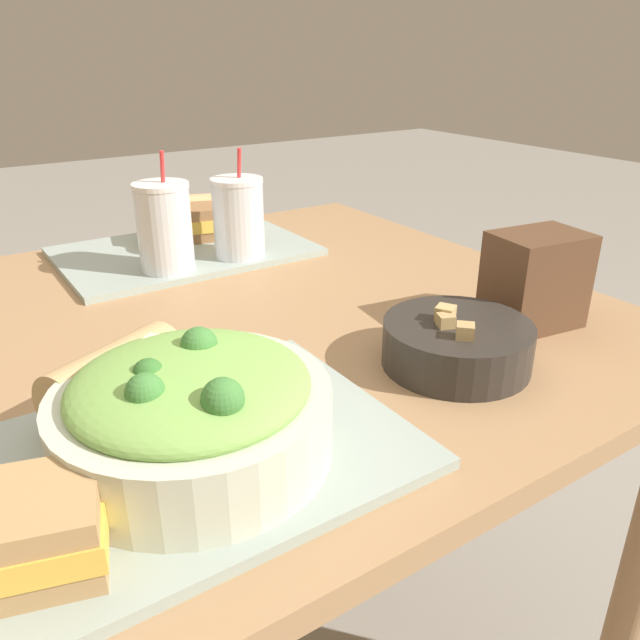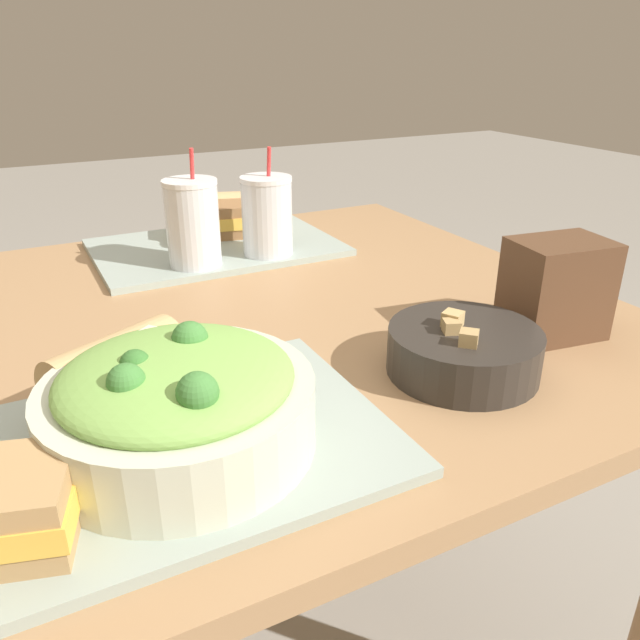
# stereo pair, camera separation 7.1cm
# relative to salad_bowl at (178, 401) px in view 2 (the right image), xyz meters

# --- Properties ---
(dining_table) EXTENTS (1.37, 1.00, 0.74)m
(dining_table) POSITION_rel_salad_bowl_xyz_m (0.04, 0.30, -0.15)
(dining_table) COLOR #A37A51
(dining_table) RESTS_ON ground_plane
(tray_near) EXTENTS (0.46, 0.31, 0.01)m
(tray_near) POSITION_rel_salad_bowl_xyz_m (-0.02, 0.01, -0.06)
(tray_near) COLOR #99A89E
(tray_near) RESTS_ON dining_table
(tray_far) EXTENTS (0.46, 0.31, 0.01)m
(tray_far) POSITION_rel_salad_bowl_xyz_m (0.24, 0.62, -0.06)
(tray_far) COLOR #99A89E
(tray_far) RESTS_ON dining_table
(salad_bowl) EXTENTS (0.26, 0.26, 0.11)m
(salad_bowl) POSITION_rel_salad_bowl_xyz_m (0.00, 0.00, 0.00)
(salad_bowl) COLOR beige
(salad_bowl) RESTS_ON tray_near
(soup_bowl) EXTENTS (0.19, 0.19, 0.08)m
(soup_bowl) POSITION_rel_salad_bowl_xyz_m (0.35, 0.01, -0.03)
(soup_bowl) COLOR #2D2823
(soup_bowl) RESTS_ON dining_table
(baguette_near) EXTENTS (0.17, 0.13, 0.07)m
(baguette_near) POSITION_rel_salad_bowl_xyz_m (-0.03, 0.12, -0.01)
(baguette_near) COLOR tan
(baguette_near) RESTS_ON tray_near
(sandwich_far) EXTENTS (0.16, 0.13, 0.06)m
(sandwich_far) POSITION_rel_salad_bowl_xyz_m (0.26, 0.68, -0.02)
(sandwich_far) COLOR olive
(sandwich_far) RESTS_ON tray_far
(baguette_far) EXTENTS (0.15, 0.11, 0.07)m
(baguette_far) POSITION_rel_salad_bowl_xyz_m (0.32, 0.73, -0.01)
(baguette_far) COLOR tan
(baguette_far) RESTS_ON tray_far
(drink_cup_dark) EXTENTS (0.09, 0.09, 0.20)m
(drink_cup_dark) POSITION_rel_salad_bowl_xyz_m (0.17, 0.52, 0.02)
(drink_cup_dark) COLOR silver
(drink_cup_dark) RESTS_ON tray_far
(drink_cup_red) EXTENTS (0.09, 0.09, 0.19)m
(drink_cup_red) POSITION_rel_salad_bowl_xyz_m (0.31, 0.52, 0.02)
(drink_cup_red) COLOR silver
(drink_cup_red) RESTS_ON tray_far
(chip_bag) EXTENTS (0.14, 0.11, 0.13)m
(chip_bag) POSITION_rel_salad_bowl_xyz_m (0.53, 0.04, 0.01)
(chip_bag) COLOR brown
(chip_bag) RESTS_ON dining_table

